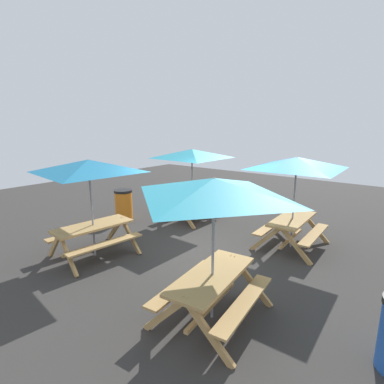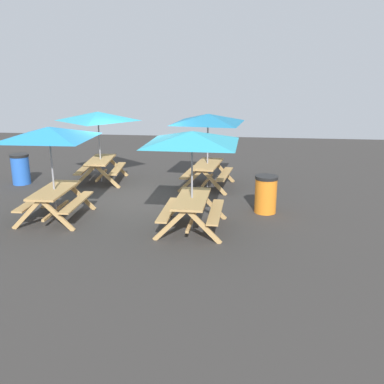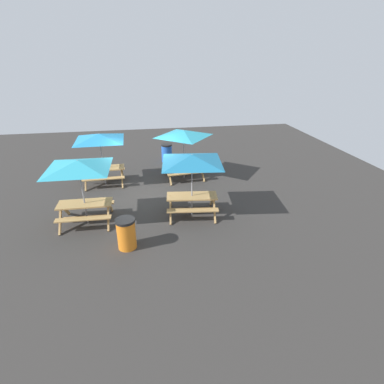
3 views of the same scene
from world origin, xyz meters
The scene contains 6 objects.
ground_plane centered at (0.00, 0.00, 0.00)m, with size 24.00×24.00×0.00m, color #33302D.
picnic_table_0 centered at (-1.63, 1.96, 1.99)m, with size 2.81×2.81×2.34m.
picnic_table_1 centered at (2.08, 1.93, 1.99)m, with size 2.83×2.83×2.34m.
picnic_table_2 centered at (1.79, -1.53, 1.99)m, with size 2.83×2.83×2.34m.
picnic_table_3 centered at (-1.86, -1.57, 1.99)m, with size 2.20×2.20×2.34m.
trash_bin_orange centered at (0.66, 3.68, 0.49)m, with size 0.59×0.59×0.98m.
Camera 1 is at (-5.44, -3.98, 3.06)m, focal length 28.00 mm.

